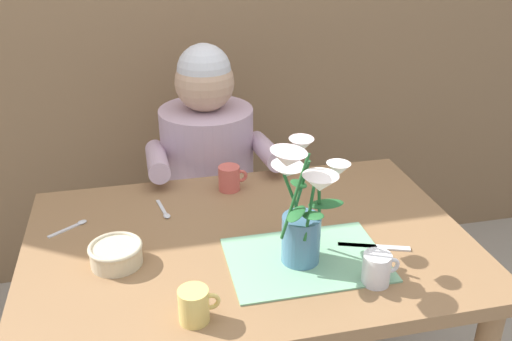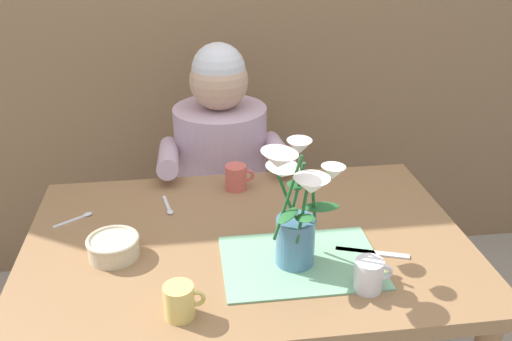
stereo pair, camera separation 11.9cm
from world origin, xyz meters
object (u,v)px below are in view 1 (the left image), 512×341
Objects in this scene: seated_person at (209,193)px; ceramic_mug at (377,269)px; flower_vase at (303,207)px; coffee_cup at (195,305)px; dinner_knife at (374,247)px; tea_cup at (230,178)px; ceramic_bowl at (116,253)px.

seated_person reaches higher than ceramic_mug.
flower_vase is 3.66× the size of coffee_cup.
tea_cup reaches higher than dinner_knife.
coffee_cup reaches higher than ceramic_bowl.
seated_person reaches higher than flower_vase.
flower_vase reaches higher than tea_cup.
seated_person reaches higher than tea_cup.
dinner_knife is 2.04× the size of ceramic_mug.
coffee_cup is at bearing -141.33° from dinner_knife.
coffee_cup is at bearing -56.57° from ceramic_bowl.
ceramic_bowl is at bearing -167.49° from dinner_knife.
tea_cup is (0.35, 0.33, 0.01)m from ceramic_bowl.
tea_cup reaches higher than ceramic_bowl.
flower_vase reaches higher than dinner_knife.
seated_person is at bearing 107.97° from ceramic_mug.
tea_cup is at bearing 146.59° from dinner_knife.
ceramic_bowl is 0.48m from tea_cup.
seated_person is at bearing 80.12° from coffee_cup.
ceramic_bowl is (-0.33, -0.65, 0.21)m from seated_person.
flower_vase is 0.23m from ceramic_mug.
coffee_cup and tea_cup have the same top height.
seated_person reaches higher than dinner_knife.
tea_cup is (-0.31, 0.41, 0.04)m from dinner_knife.
dinner_knife is 2.04× the size of coffee_cup.
ceramic_mug is 0.61m from tea_cup.
ceramic_bowl is at bearing 123.43° from coffee_cup.
flower_vase is 3.66× the size of ceramic_mug.
ceramic_bowl is 0.30m from coffee_cup.
flower_vase is 3.66× the size of tea_cup.
flower_vase reaches higher than ceramic_mug.
seated_person is at bearing 99.75° from flower_vase.
ceramic_mug is (0.15, -0.12, -0.12)m from flower_vase.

